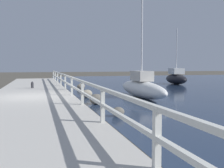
{
  "coord_description": "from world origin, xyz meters",
  "views": [
    {
      "loc": [
        0.3,
        -13.06,
        1.82
      ],
      "look_at": [
        3.13,
        -3.06,
        1.08
      ],
      "focal_mm": 42.0,
      "sensor_mm": 36.0,
      "label": 1
    }
  ],
  "objects": [
    {
      "name": "boulder_upstream",
      "position": [
        2.9,
        -1.18,
        0.25
      ],
      "size": [
        0.65,
        0.59,
        0.49
      ],
      "color": "#666056",
      "rests_on": "ground"
    },
    {
      "name": "sailboat_white",
      "position": [
        5.94,
        0.72,
        0.57
      ],
      "size": [
        1.16,
        5.92,
        5.79
      ],
      "rotation": [
        0.0,
        0.0,
        0.0
      ],
      "color": "white",
      "rests_on": "water_surface"
    },
    {
      "name": "ground_plane",
      "position": [
        0.0,
        0.0,
        0.0
      ],
      "size": [
        120.0,
        120.0,
        0.0
      ],
      "primitive_type": "plane",
      "color": "#4C473D"
    },
    {
      "name": "railing",
      "position": [
        1.91,
        0.0,
        0.96
      ],
      "size": [
        0.1,
        32.5,
        0.92
      ],
      "color": "silver",
      "rests_on": "dock_walkway"
    },
    {
      "name": "boulder_mid_strip",
      "position": [
        3.02,
        -4.24,
        0.17
      ],
      "size": [
        0.45,
        0.41,
        0.34
      ],
      "color": "#666056",
      "rests_on": "ground"
    },
    {
      "name": "boulder_far_strip",
      "position": [
        3.34,
        6.29,
        0.21
      ],
      "size": [
        0.57,
        0.51,
        0.43
      ],
      "color": "slate",
      "rests_on": "ground"
    },
    {
      "name": "dock_walkway",
      "position": [
        0.0,
        0.0,
        0.17
      ],
      "size": [
        4.01,
        36.0,
        0.33
      ],
      "color": "beige",
      "rests_on": "ground"
    },
    {
      "name": "sailboat_black",
      "position": [
        13.16,
        9.6,
        0.62
      ],
      "size": [
        1.95,
        3.92,
        5.4
      ],
      "rotation": [
        0.0,
        0.0,
        -0.13
      ],
      "color": "black",
      "rests_on": "water_surface"
    },
    {
      "name": "boulder_downstream",
      "position": [
        3.55,
        7.27,
        0.21
      ],
      "size": [
        0.55,
        0.5,
        0.41
      ],
      "color": "gray",
      "rests_on": "ground"
    },
    {
      "name": "mooring_bollard",
      "position": [
        -0.08,
        4.88,
        0.55
      ],
      "size": [
        0.17,
        0.17,
        0.43
      ],
      "color": "#333338",
      "rests_on": "dock_walkway"
    },
    {
      "name": "boulder_water_edge",
      "position": [
        2.92,
        1.39,
        0.23
      ],
      "size": [
        0.61,
        0.55,
        0.46
      ],
      "color": "gray",
      "rests_on": "ground"
    }
  ]
}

